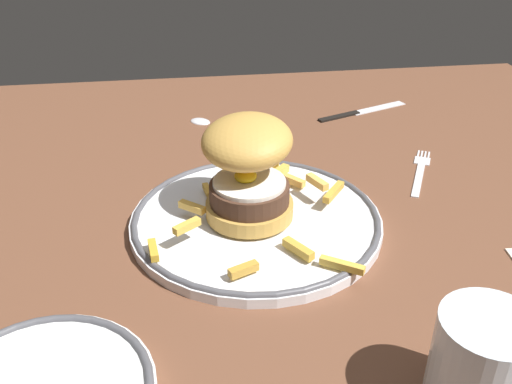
# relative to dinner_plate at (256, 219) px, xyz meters

# --- Properties ---
(ground_plane) EXTENTS (1.34, 1.08, 0.04)m
(ground_plane) POSITION_rel_dinner_plate_xyz_m (-0.04, 0.02, -0.03)
(ground_plane) COLOR brown
(dinner_plate) EXTENTS (0.30, 0.30, 0.02)m
(dinner_plate) POSITION_rel_dinner_plate_xyz_m (0.00, 0.00, 0.00)
(dinner_plate) COLOR silver
(dinner_plate) RESTS_ON ground_plane
(burger) EXTENTS (0.14, 0.15, 0.12)m
(burger) POSITION_rel_dinner_plate_xyz_m (-0.01, 0.01, 0.07)
(burger) COLOR gold
(burger) RESTS_ON dinner_plate
(fries_pile) EXTENTS (0.24, 0.28, 0.03)m
(fries_pile) POSITION_rel_dinner_plate_xyz_m (0.01, 0.02, 0.02)
(fries_pile) COLOR gold
(fries_pile) RESTS_ON dinner_plate
(water_glass) EXTENTS (0.08, 0.08, 0.09)m
(water_glass) POSITION_rel_dinner_plate_xyz_m (0.13, -0.28, 0.03)
(water_glass) COLOR silver
(water_glass) RESTS_ON ground_plane
(fork) EXTENTS (0.08, 0.13, 0.00)m
(fork) POSITION_rel_dinner_plate_xyz_m (0.25, 0.10, -0.01)
(fork) COLOR silver
(fork) RESTS_ON ground_plane
(knife) EXTENTS (0.17, 0.08, 0.01)m
(knife) POSITION_rel_dinner_plate_xyz_m (0.22, 0.32, -0.01)
(knife) COLOR black
(knife) RESTS_ON ground_plane
(spoon) EXTENTS (0.11, 0.10, 0.01)m
(spoon) POSITION_rel_dinner_plate_xyz_m (-0.04, 0.32, -0.00)
(spoon) COLOR silver
(spoon) RESTS_ON ground_plane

